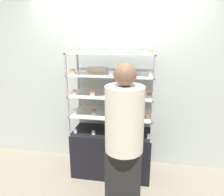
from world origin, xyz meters
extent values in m
plane|color=gray|center=(0.00, 0.00, 0.00)|extent=(20.00, 20.00, 0.00)
cube|color=#A8B2AD|center=(0.00, 0.39, 1.30)|extent=(8.00, 0.05, 2.60)
cube|color=black|center=(0.00, 0.00, 0.33)|extent=(1.11, 0.50, 0.66)
cube|color=#99999E|center=(-0.55, 0.24, 0.80)|extent=(0.02, 0.02, 0.28)
cube|color=#99999E|center=(0.55, 0.24, 0.80)|extent=(0.02, 0.02, 0.28)
cube|color=#99999E|center=(-0.55, -0.24, 0.80)|extent=(0.02, 0.02, 0.28)
cube|color=#99999E|center=(0.55, -0.24, 0.80)|extent=(0.02, 0.02, 0.28)
cube|color=silver|center=(0.00, 0.00, 0.93)|extent=(1.11, 0.50, 0.01)
cube|color=#99999E|center=(-0.55, 0.24, 1.08)|extent=(0.02, 0.02, 0.28)
cube|color=#99999E|center=(0.55, 0.24, 1.08)|extent=(0.02, 0.02, 0.28)
cube|color=#99999E|center=(-0.55, -0.24, 1.08)|extent=(0.02, 0.02, 0.28)
cube|color=#99999E|center=(0.55, -0.24, 1.08)|extent=(0.02, 0.02, 0.28)
cube|color=silver|center=(0.00, 0.00, 1.21)|extent=(1.11, 0.50, 0.01)
cube|color=#99999E|center=(-0.55, 0.24, 1.35)|extent=(0.02, 0.02, 0.28)
cube|color=#99999E|center=(0.55, 0.24, 1.35)|extent=(0.02, 0.02, 0.28)
cube|color=#99999E|center=(-0.55, -0.24, 1.35)|extent=(0.02, 0.02, 0.28)
cube|color=#99999E|center=(0.55, -0.24, 1.35)|extent=(0.02, 0.02, 0.28)
cube|color=silver|center=(0.00, 0.00, 1.49)|extent=(1.11, 0.50, 0.01)
cube|color=#99999E|center=(-0.55, 0.24, 1.63)|extent=(0.02, 0.02, 0.28)
cube|color=#99999E|center=(0.55, 0.24, 1.63)|extent=(0.02, 0.02, 0.28)
cube|color=#99999E|center=(-0.55, -0.24, 1.63)|extent=(0.02, 0.02, 0.28)
cube|color=#99999E|center=(0.55, -0.24, 1.63)|extent=(0.02, 0.02, 0.28)
cube|color=silver|center=(0.00, 0.00, 1.76)|extent=(1.11, 0.50, 0.01)
cylinder|color=beige|center=(0.13, -0.03, 1.00)|extent=(0.15, 0.15, 0.12)
cylinder|color=#8C5B42|center=(0.13, -0.03, 1.07)|extent=(0.16, 0.16, 0.02)
cube|color=beige|center=(-0.21, 0.06, 1.53)|extent=(0.25, 0.13, 0.06)
cube|color=silver|center=(-0.21, 0.06, 1.56)|extent=(0.26, 0.14, 0.01)
cylinder|color=white|center=(-0.50, -0.13, 0.68)|extent=(0.05, 0.05, 0.03)
sphere|color=white|center=(-0.50, -0.13, 0.70)|extent=(0.05, 0.05, 0.05)
cylinder|color=white|center=(-0.24, -0.13, 0.68)|extent=(0.05, 0.05, 0.03)
sphere|color=#8C5B42|center=(-0.24, -0.13, 0.70)|extent=(0.05, 0.05, 0.05)
cylinder|color=#CCB28C|center=(0.00, -0.12, 0.68)|extent=(0.05, 0.05, 0.03)
sphere|color=#E5996B|center=(0.00, -0.12, 0.70)|extent=(0.05, 0.05, 0.05)
cylinder|color=white|center=(0.25, -0.06, 0.68)|extent=(0.05, 0.05, 0.03)
sphere|color=white|center=(0.25, -0.06, 0.70)|extent=(0.05, 0.05, 0.05)
cylinder|color=white|center=(0.51, -0.12, 0.68)|extent=(0.05, 0.05, 0.03)
sphere|color=white|center=(0.51, -0.12, 0.70)|extent=(0.05, 0.05, 0.05)
cube|color=white|center=(0.05, -0.23, 0.68)|extent=(0.04, 0.00, 0.04)
cylinder|color=beige|center=(-0.50, -0.11, 0.95)|extent=(0.06, 0.06, 0.03)
sphere|color=silver|center=(-0.50, -0.11, 0.99)|extent=(0.06, 0.06, 0.06)
cylinder|color=white|center=(-0.23, -0.09, 0.95)|extent=(0.06, 0.06, 0.03)
sphere|color=#8C5B42|center=(-0.23, -0.09, 0.99)|extent=(0.06, 0.06, 0.06)
cylinder|color=white|center=(-0.01, -0.07, 0.95)|extent=(0.06, 0.06, 0.03)
sphere|color=white|center=(-0.01, -0.07, 0.99)|extent=(0.06, 0.06, 0.06)
cylinder|color=#CCB28C|center=(0.50, -0.09, 0.95)|extent=(0.06, 0.06, 0.03)
sphere|color=#E5996B|center=(0.50, -0.09, 0.99)|extent=(0.06, 0.06, 0.06)
cube|color=white|center=(0.33, -0.23, 0.96)|extent=(0.04, 0.00, 0.04)
cylinder|color=white|center=(-0.49, -0.11, 1.23)|extent=(0.06, 0.06, 0.03)
sphere|color=#E5996B|center=(-0.49, -0.11, 1.26)|extent=(0.06, 0.06, 0.06)
cylinder|color=white|center=(-0.24, -0.12, 1.23)|extent=(0.06, 0.06, 0.03)
sphere|color=#E5996B|center=(-0.24, -0.12, 1.26)|extent=(0.06, 0.06, 0.06)
cylinder|color=white|center=(-0.01, -0.05, 1.23)|extent=(0.06, 0.06, 0.03)
sphere|color=#8C5B42|center=(-0.01, -0.05, 1.26)|extent=(0.06, 0.06, 0.06)
cylinder|color=beige|center=(0.26, -0.09, 1.23)|extent=(0.06, 0.06, 0.03)
sphere|color=white|center=(0.26, -0.09, 1.26)|extent=(0.06, 0.06, 0.06)
cylinder|color=beige|center=(0.50, -0.09, 1.23)|extent=(0.06, 0.06, 0.03)
sphere|color=#8C5B42|center=(0.50, -0.09, 1.26)|extent=(0.06, 0.06, 0.06)
cube|color=white|center=(-0.05, -0.23, 1.24)|extent=(0.04, 0.00, 0.04)
cylinder|color=beige|center=(-0.50, -0.12, 1.50)|extent=(0.06, 0.06, 0.02)
sphere|color=#E5996B|center=(-0.50, -0.12, 1.53)|extent=(0.07, 0.07, 0.07)
cylinder|color=#CCB28C|center=(0.01, -0.11, 1.50)|extent=(0.06, 0.06, 0.02)
sphere|color=silver|center=(0.01, -0.11, 1.53)|extent=(0.07, 0.07, 0.07)
cylinder|color=beige|center=(0.24, -0.04, 1.50)|extent=(0.06, 0.06, 0.02)
sphere|color=#8C5B42|center=(0.24, -0.04, 1.53)|extent=(0.07, 0.07, 0.07)
cylinder|color=beige|center=(0.50, -0.11, 1.50)|extent=(0.06, 0.06, 0.02)
sphere|color=white|center=(0.50, -0.11, 1.53)|extent=(0.07, 0.07, 0.07)
cube|color=white|center=(0.09, -0.23, 1.52)|extent=(0.04, 0.00, 0.04)
cylinder|color=beige|center=(-0.49, -0.07, 1.79)|extent=(0.05, 0.05, 0.03)
sphere|color=#E5996B|center=(-0.49, -0.07, 1.82)|extent=(0.06, 0.06, 0.06)
cylinder|color=#CCB28C|center=(0.01, -0.10, 1.79)|extent=(0.05, 0.05, 0.03)
sphere|color=#F4EAB2|center=(0.01, -0.10, 1.82)|extent=(0.06, 0.06, 0.06)
cylinder|color=#CCB28C|center=(0.50, -0.13, 1.79)|extent=(0.05, 0.05, 0.03)
sphere|color=#E5996B|center=(0.50, -0.13, 1.82)|extent=(0.06, 0.06, 0.06)
cube|color=white|center=(-0.27, -0.23, 1.79)|extent=(0.04, 0.00, 0.04)
torus|color=#EFB2BC|center=(0.22, 0.00, 1.79)|extent=(0.13, 0.13, 0.04)
cube|color=black|center=(0.26, -0.72, 0.40)|extent=(0.38, 0.21, 0.80)
cylinder|color=beige|center=(0.26, -0.72, 1.15)|extent=(0.40, 0.40, 0.70)
sphere|color=brown|center=(0.26, -0.72, 1.62)|extent=(0.23, 0.23, 0.23)
camera|label=1|loc=(0.49, -2.80, 2.00)|focal=35.00mm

